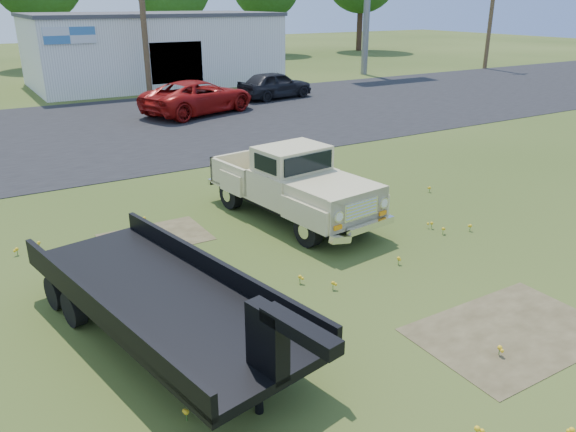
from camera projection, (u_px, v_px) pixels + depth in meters
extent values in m
plane|color=#314315|center=(322.00, 279.00, 10.37)|extent=(140.00, 140.00, 0.00)
cube|color=black|center=(109.00, 130.00, 22.34)|extent=(90.00, 14.00, 0.02)
cube|color=#463C25|center=(512.00, 332.00, 8.70)|extent=(3.00, 2.00, 0.01)
cube|color=#463C25|center=(155.00, 237.00, 12.19)|extent=(2.20, 1.60, 0.01)
cube|color=silver|center=(153.00, 50.00, 34.10)|extent=(14.00, 8.00, 4.00)
cube|color=#3F3F44|center=(150.00, 14.00, 33.37)|extent=(14.20, 8.20, 0.20)
cube|color=black|center=(177.00, 63.00, 31.09)|extent=(3.00, 0.10, 2.20)
cube|color=silver|center=(70.00, 35.00, 27.78)|extent=(2.50, 0.08, 0.80)
cylinder|color=slate|center=(367.00, 13.00, 37.76)|extent=(0.44, 0.44, 8.00)
cylinder|color=#4A3022|center=(142.00, 7.00, 28.25)|extent=(0.30, 0.30, 9.00)
cylinder|color=#4A3022|center=(492.00, 5.00, 40.82)|extent=(0.30, 0.30, 9.00)
cylinder|color=#3C261B|center=(45.00, 41.00, 42.98)|extent=(0.56, 0.56, 3.78)
cylinder|color=#3C261B|center=(176.00, 40.00, 46.69)|extent=(0.56, 0.56, 3.42)
cylinder|color=#3C261B|center=(266.00, 34.00, 53.49)|extent=(0.56, 0.56, 3.60)
cylinder|color=#3C261B|center=(359.00, 29.00, 57.03)|extent=(0.56, 0.56, 4.14)
imported|color=maroon|center=(199.00, 97.00, 25.24)|extent=(5.87, 4.06, 1.49)
imported|color=black|center=(275.00, 85.00, 29.19)|extent=(4.31, 2.26, 1.40)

